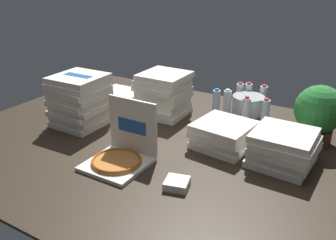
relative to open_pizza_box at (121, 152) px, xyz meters
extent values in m
cube|color=#2D2319|center=(0.09, 0.40, -0.09)|extent=(3.20, 2.40, 0.02)
cube|color=silver|center=(0.00, -0.05, -0.07)|extent=(0.38, 0.38, 0.03)
cylinder|color=#B77033|center=(0.00, -0.05, -0.05)|extent=(0.33, 0.33, 0.02)
torus|color=#9C501E|center=(0.00, -0.05, -0.04)|extent=(0.33, 0.33, 0.02)
cube|color=silver|center=(0.00, 0.14, 0.14)|extent=(0.38, 0.03, 0.38)
cube|color=#19519E|center=(0.00, 0.13, 0.14)|extent=(0.23, 0.00, 0.10)
cube|color=silver|center=(-0.21, 0.88, -0.06)|extent=(0.39, 0.39, 0.05)
cube|color=silver|center=(-0.21, 0.87, -0.01)|extent=(0.39, 0.39, 0.05)
cube|color=#19519E|center=(-0.21, 0.87, 0.01)|extent=(0.25, 0.07, 0.00)
cube|color=silver|center=(-0.23, 0.88, 0.04)|extent=(0.40, 0.40, 0.05)
cube|color=silver|center=(-0.21, 0.89, 0.08)|extent=(0.40, 0.40, 0.05)
cube|color=silver|center=(-0.21, 0.89, 0.13)|extent=(0.40, 0.40, 0.05)
cube|color=silver|center=(-0.23, 0.88, 0.17)|extent=(0.40, 0.40, 0.05)
cube|color=#19519E|center=(-0.23, 0.88, 0.20)|extent=(0.25, 0.08, 0.00)
cube|color=silver|center=(-0.23, 0.89, 0.22)|extent=(0.40, 0.40, 0.05)
cube|color=#19519E|center=(-0.23, 0.89, 0.25)|extent=(0.25, 0.08, 0.00)
cube|color=silver|center=(-0.21, 0.89, 0.27)|extent=(0.38, 0.38, 0.05)
cube|color=silver|center=(0.49, 0.57, -0.06)|extent=(0.42, 0.42, 0.05)
cube|color=#19519E|center=(0.49, 0.57, -0.03)|extent=(0.25, 0.10, 0.00)
cube|color=silver|center=(0.50, 0.57, -0.01)|extent=(0.39, 0.39, 0.05)
cube|color=#19519E|center=(0.50, 0.57, 0.01)|extent=(0.25, 0.08, 0.00)
cube|color=silver|center=(0.48, 0.57, 0.04)|extent=(0.42, 0.42, 0.05)
cube|color=#19519E|center=(0.48, 0.57, 0.06)|extent=(0.25, 0.09, 0.00)
cube|color=silver|center=(0.49, 0.57, 0.08)|extent=(0.42, 0.42, 0.05)
cube|color=silver|center=(-0.65, 0.84, -0.06)|extent=(0.39, 0.39, 0.05)
cube|color=silver|center=(-0.66, 0.82, -0.01)|extent=(0.39, 0.39, 0.05)
cube|color=silver|center=(-0.66, 0.83, 0.04)|extent=(0.38, 0.38, 0.05)
cube|color=silver|center=(0.92, 0.53, -0.06)|extent=(0.41, 0.41, 0.05)
cube|color=#19519E|center=(0.92, 0.53, -0.03)|extent=(0.25, 0.09, 0.00)
cube|color=silver|center=(0.93, 0.54, -0.01)|extent=(0.39, 0.39, 0.05)
cube|color=#19519E|center=(0.93, 0.54, 0.01)|extent=(0.25, 0.07, 0.00)
cube|color=silver|center=(0.93, 0.53, 0.04)|extent=(0.41, 0.41, 0.05)
cube|color=silver|center=(0.94, 0.52, 0.08)|extent=(0.39, 0.39, 0.05)
cube|color=#19519E|center=(0.94, 0.52, 0.11)|extent=(0.25, 0.08, 0.00)
cube|color=silver|center=(0.92, 0.54, 0.13)|extent=(0.39, 0.39, 0.05)
cube|color=silver|center=(-0.68, 0.33, -0.06)|extent=(0.39, 0.39, 0.05)
cube|color=silver|center=(-0.68, 0.35, -0.01)|extent=(0.39, 0.39, 0.05)
cube|color=silver|center=(-0.69, 0.33, 0.04)|extent=(0.39, 0.39, 0.05)
cube|color=silver|center=(-0.67, 0.35, 0.08)|extent=(0.40, 0.40, 0.05)
cube|color=silver|center=(-0.68, 0.33, 0.13)|extent=(0.39, 0.39, 0.05)
cube|color=#19519E|center=(-0.68, 0.33, 0.15)|extent=(0.25, 0.08, 0.00)
cube|color=silver|center=(-0.67, 0.34, 0.17)|extent=(0.38, 0.38, 0.05)
cube|color=silver|center=(-0.67, 0.33, 0.22)|extent=(0.40, 0.40, 0.05)
cube|color=#19519E|center=(-0.67, 0.33, 0.25)|extent=(0.25, 0.08, 0.00)
cube|color=silver|center=(-0.68, 0.33, 0.27)|extent=(0.40, 0.40, 0.05)
cube|color=#19519E|center=(-0.68, 0.33, 0.29)|extent=(0.25, 0.08, 0.00)
cube|color=silver|center=(-0.68, 0.35, 0.31)|extent=(0.39, 0.39, 0.05)
cube|color=#19519E|center=(-0.68, 0.35, 0.34)|extent=(0.25, 0.08, 0.00)
cylinder|color=#B7BABF|center=(0.42, 1.28, 0.00)|extent=(0.28, 0.28, 0.16)
cylinder|color=silver|center=(0.36, 1.45, 0.03)|extent=(0.07, 0.07, 0.22)
cylinder|color=red|center=(0.36, 1.45, 0.14)|extent=(0.04, 0.04, 0.02)
cylinder|color=white|center=(0.47, 1.07, 0.03)|extent=(0.07, 0.07, 0.22)
cylinder|color=red|center=(0.47, 1.07, 0.14)|extent=(0.04, 0.04, 0.02)
cylinder|color=silver|center=(0.50, 1.46, 0.03)|extent=(0.07, 0.07, 0.22)
cylinder|color=red|center=(0.50, 1.46, 0.14)|extent=(0.04, 0.04, 0.02)
cylinder|color=silver|center=(0.63, 1.11, 0.03)|extent=(0.07, 0.07, 0.22)
cylinder|color=red|center=(0.63, 1.11, 0.14)|extent=(0.04, 0.04, 0.02)
cylinder|color=silver|center=(0.27, 1.17, 0.03)|extent=(0.07, 0.07, 0.22)
cylinder|color=white|center=(0.27, 1.17, 0.14)|extent=(0.04, 0.04, 0.02)
cylinder|color=silver|center=(0.29, 1.42, 0.03)|extent=(0.07, 0.07, 0.22)
cylinder|color=red|center=(0.29, 1.42, 0.14)|extent=(0.04, 0.04, 0.02)
cylinder|color=silver|center=(0.18, 1.13, 0.03)|extent=(0.07, 0.07, 0.22)
cylinder|color=blue|center=(0.18, 1.13, 0.14)|extent=(0.04, 0.04, 0.02)
cylinder|color=#513323|center=(1.05, 0.99, -0.03)|extent=(0.23, 0.23, 0.11)
sphere|color=#277630|center=(1.05, 0.99, 0.18)|extent=(0.35, 0.35, 0.35)
cube|color=white|center=(0.46, -0.07, -0.06)|extent=(0.17, 0.17, 0.05)
camera|label=1|loc=(1.36, -1.67, 1.14)|focal=38.78mm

